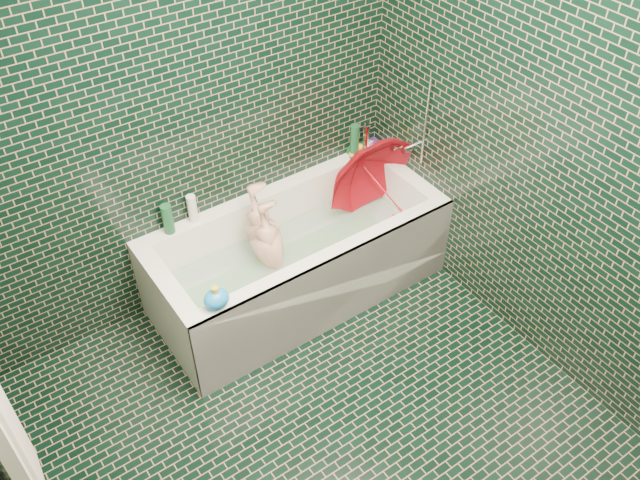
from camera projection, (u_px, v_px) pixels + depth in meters
floor at (336, 451)px, 3.34m from camera, size 2.80×2.80×0.00m
wall_back at (175, 108)px, 3.35m from camera, size 2.80×0.00×2.80m
wall_right at (574, 155)px, 3.05m from camera, size 0.00×2.80×2.80m
bathtub at (299, 266)px, 4.00m from camera, size 1.70×0.75×0.55m
bath_mat at (297, 271)px, 4.05m from camera, size 1.35×0.47×0.01m
water at (297, 254)px, 3.95m from camera, size 1.48×0.53×0.00m
towel at (0, 426)px, 2.27m from camera, size 0.08×0.44×1.12m
faucet at (412, 142)px, 3.97m from camera, size 0.18×0.19×0.55m
child at (273, 258)px, 3.91m from camera, size 1.02×0.60×0.32m
umbrella at (381, 187)px, 3.98m from camera, size 0.63×0.71×0.70m
soap_bottle_a at (374, 149)px, 4.31m from camera, size 0.12×0.12×0.24m
soap_bottle_b at (374, 148)px, 4.31m from camera, size 0.09×0.09×0.17m
soap_bottle_c at (361, 154)px, 4.27m from camera, size 0.15×0.15×0.16m
bottle_right_tall at (354, 142)px, 4.16m from camera, size 0.07×0.07×0.24m
bottle_right_pump at (366, 137)px, 4.24m from camera, size 0.06×0.06×0.18m
bottle_left_tall at (168, 219)px, 3.66m from camera, size 0.06×0.06×0.18m
bottle_left_short at (192, 209)px, 3.73m from camera, size 0.05×0.05×0.17m
rubber_duck at (356, 152)px, 4.22m from camera, size 0.11×0.08×0.09m
bath_toy at (216, 299)px, 3.27m from camera, size 0.16×0.15×0.13m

